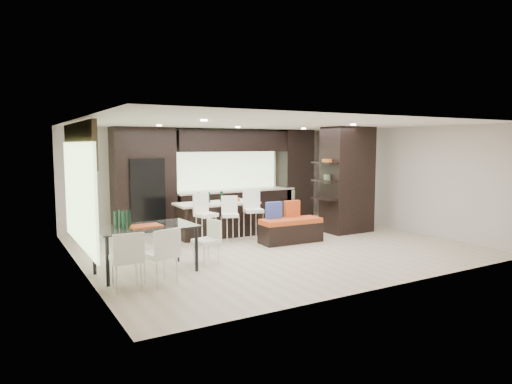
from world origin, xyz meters
TOP-DOWN VIEW (x-y plane):
  - ground at (0.00, 0.00)m, footprint 8.00×8.00m
  - back_wall at (0.00, 3.50)m, footprint 8.00×0.02m
  - left_wall at (-4.00, 0.00)m, footprint 0.02×7.00m
  - right_wall at (4.00, 0.00)m, footprint 0.02×7.00m
  - ceiling at (0.00, 0.00)m, footprint 8.00×7.00m
  - window_left at (-3.96, 0.20)m, footprint 0.04×3.20m
  - window_back at (0.60, 3.46)m, footprint 3.40×0.04m
  - stone_accent at (-3.93, 0.20)m, footprint 0.08×3.00m
  - ceiling_spots at (0.00, 0.25)m, footprint 4.00×3.00m
  - back_cabinetry at (0.50, 3.17)m, footprint 6.80×0.68m
  - refrigerator at (-1.90, 3.12)m, footprint 0.90×0.68m
  - partition_column at (2.60, 0.40)m, footprint 1.20×0.80m
  - kitchen_island at (-0.58, 1.52)m, footprint 2.03×0.93m
  - stool_left at (-1.19, 0.79)m, footprint 0.50×0.50m
  - stool_mid at (-0.58, 0.80)m, footprint 0.49×0.49m
  - stool_right at (0.04, 0.78)m, footprint 0.51×0.51m
  - bench at (0.59, 0.01)m, footprint 1.48×0.63m
  - floor_vase at (1.41, 1.10)m, footprint 0.42×0.42m
  - dining_table at (-3.04, -0.77)m, footprint 1.79×1.08m
  - chair_near at (-3.04, -1.57)m, footprint 0.57×0.57m
  - chair_far at (-3.58, -1.57)m, footprint 0.50×0.50m
  - chair_end at (-1.88, -0.77)m, footprint 0.49×0.49m

SIDE VIEW (x-z plane):
  - ground at x=0.00m, z-range 0.00..0.00m
  - bench at x=0.59m, z-range 0.00..0.56m
  - chair_end at x=-1.88m, z-range 0.00..0.77m
  - dining_table at x=-3.04m, z-range 0.00..0.83m
  - kitchen_island at x=-0.58m, z-range 0.00..0.84m
  - stool_mid at x=-0.58m, z-range 0.00..0.85m
  - chair_far at x=-3.58m, z-range 0.00..0.86m
  - chair_near at x=-3.04m, z-range 0.00..0.87m
  - stool_left at x=-1.19m, z-range 0.00..0.93m
  - stool_right at x=0.04m, z-range 0.00..0.95m
  - floor_vase at x=1.41m, z-range 0.00..1.08m
  - refrigerator at x=-1.90m, z-range 0.00..1.90m
  - back_wall at x=0.00m, z-range 0.00..2.70m
  - left_wall at x=-4.00m, z-range 0.00..2.70m
  - right_wall at x=4.00m, z-range 0.00..2.70m
  - window_left at x=-3.96m, z-range 0.40..2.30m
  - back_cabinetry at x=0.50m, z-range 0.00..2.70m
  - partition_column at x=2.60m, z-range 0.00..2.70m
  - window_back at x=0.60m, z-range 0.95..2.15m
  - stone_accent at x=-3.93m, z-range 1.85..2.65m
  - ceiling_spots at x=0.00m, z-range 2.67..2.69m
  - ceiling at x=0.00m, z-range 2.69..2.71m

